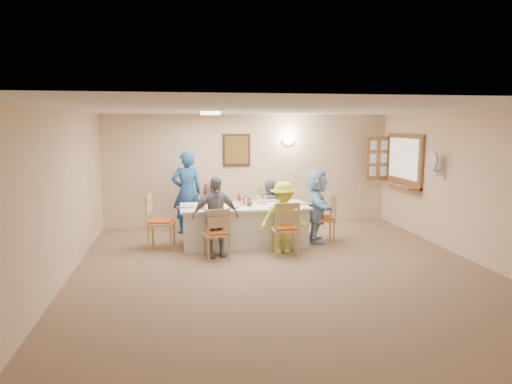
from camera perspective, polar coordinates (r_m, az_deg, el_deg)
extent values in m
plane|color=#8D6F56|center=(7.28, 3.43, -9.79)|extent=(7.00, 7.00, 0.00)
plane|color=beige|center=(10.40, -0.83, 2.81)|extent=(6.50, 0.00, 6.50)
plane|color=beige|center=(3.74, 15.79, -7.90)|extent=(6.50, 0.00, 6.50)
plane|color=beige|center=(7.02, -23.31, -0.67)|extent=(0.00, 7.00, 7.00)
plane|color=beige|center=(8.34, 25.83, 0.53)|extent=(0.00, 7.00, 7.00)
plane|color=white|center=(6.91, 3.61, 10.28)|extent=(7.00, 7.00, 0.00)
cube|color=#432817|center=(10.30, -2.46, 5.26)|extent=(0.62, 0.04, 0.72)
cube|color=black|center=(10.27, -2.45, 5.25)|extent=(0.52, 0.02, 0.62)
ellipsoid|color=white|center=(10.47, 4.12, 6.39)|extent=(0.26, 0.09, 0.18)
cylinder|color=white|center=(8.25, -5.68, 9.76)|extent=(0.36, 0.36, 0.05)
cube|color=brown|center=(10.33, 18.07, 3.74)|extent=(0.06, 1.50, 1.15)
cube|color=brown|center=(10.33, 17.34, 0.85)|extent=(0.30, 1.50, 0.05)
cube|color=brown|center=(10.90, 15.01, 4.10)|extent=(0.55, 0.04, 1.00)
cube|color=white|center=(9.13, 21.49, 2.36)|extent=(0.22, 0.36, 0.03)
cube|color=white|center=(8.68, -1.46, -4.16)|extent=(2.39, 1.01, 0.76)
imported|color=brown|center=(9.25, -5.75, -2.23)|extent=(0.62, 0.47, 1.13)
imported|color=slate|center=(9.40, 1.58, -1.93)|extent=(0.64, 0.54, 1.16)
imported|color=gray|center=(7.89, -5.10, -3.05)|extent=(0.96, 0.66, 1.42)
imported|color=#E1FC39|center=(8.08, 3.43, -3.23)|extent=(0.86, 0.53, 1.28)
imported|color=#96C3ED|center=(8.92, 7.60, -1.72)|extent=(1.48, 0.93, 1.42)
imported|color=#215193|center=(9.64, -8.63, -0.04)|extent=(0.76, 0.61, 1.73)
cube|color=#472B19|center=(8.13, -5.25, -2.31)|extent=(0.34, 0.25, 0.01)
cylinder|color=white|center=(8.13, -5.25, -2.24)|extent=(0.23, 0.23, 0.01)
cube|color=#FFF935|center=(8.10, -3.95, -2.29)|extent=(0.14, 0.14, 0.01)
cube|color=#472B19|center=(8.30, 3.04, -2.05)|extent=(0.36, 0.27, 0.01)
cylinder|color=white|center=(8.30, 3.04, -1.99)|extent=(0.23, 0.23, 0.01)
cube|color=#FFF935|center=(8.30, 4.33, -2.03)|extent=(0.13, 0.13, 0.01)
cube|color=#472B19|center=(8.96, -5.65, -1.31)|extent=(0.33, 0.24, 0.01)
cylinder|color=white|center=(8.95, -5.65, -1.24)|extent=(0.23, 0.23, 0.01)
cube|color=#FFF935|center=(8.92, -4.48, -1.29)|extent=(0.15, 0.15, 0.01)
cube|color=#472B19|center=(9.11, 1.90, -1.10)|extent=(0.37, 0.27, 0.01)
cylinder|color=white|center=(9.11, 1.90, -1.04)|extent=(0.24, 0.24, 0.01)
cube|color=#FFF935|center=(9.10, 3.07, -1.08)|extent=(0.15, 0.15, 0.01)
cube|color=#472B19|center=(8.52, -8.82, -1.87)|extent=(0.33, 0.24, 0.01)
cylinder|color=white|center=(8.52, -8.82, -1.80)|extent=(0.22, 0.22, 0.01)
cube|color=#FFF935|center=(8.48, -7.60, -1.85)|extent=(0.13, 0.13, 0.01)
cube|color=#472B19|center=(8.83, 5.75, -1.45)|extent=(0.33, 0.25, 0.01)
cylinder|color=white|center=(8.83, 5.75, -1.39)|extent=(0.23, 0.23, 0.01)
cube|color=#FFF935|center=(8.83, 6.96, -1.42)|extent=(0.15, 0.15, 0.01)
imported|color=white|center=(8.23, -6.68, -1.93)|extent=(0.16, 0.16, 0.08)
imported|color=white|center=(9.17, 0.34, -0.75)|extent=(0.18, 0.18, 0.09)
imported|color=white|center=(8.35, -2.77, -1.83)|extent=(0.34, 0.34, 0.05)
imported|color=white|center=(8.86, 0.51, -1.19)|extent=(0.32, 0.32, 0.06)
imported|color=red|center=(8.63, -2.15, -0.88)|extent=(0.12, 0.12, 0.24)
imported|color=brown|center=(8.65, -1.33, -0.96)|extent=(0.12, 0.12, 0.20)
imported|color=brown|center=(8.56, -0.84, -1.22)|extent=(0.18, 0.18, 0.15)
cylinder|color=silver|center=(8.63, -2.51, -1.30)|extent=(0.07, 0.07, 0.10)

